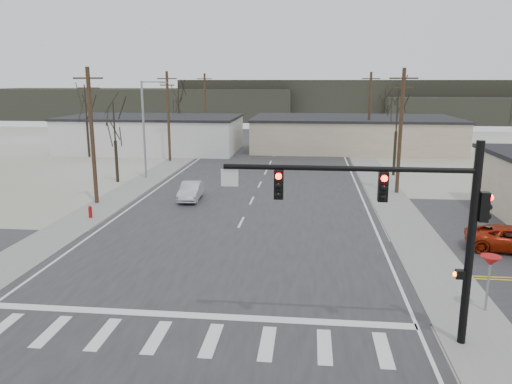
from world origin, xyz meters
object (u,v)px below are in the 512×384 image
at_px(car_far_b, 257,132).
at_px(car_parked_red, 512,239).
at_px(sedan_crossing, 191,191).
at_px(fire_hydrant, 90,212).
at_px(car_far_a, 319,147).
at_px(traffic_signal_mast, 415,215).

height_order(car_far_b, car_parked_red, car_far_b).
bearing_deg(sedan_crossing, fire_hydrant, -136.09).
xyz_separation_m(sedan_crossing, car_far_a, (10.25, 26.55, 0.08)).
height_order(fire_hydrant, car_far_b, car_far_b).
bearing_deg(fire_hydrant, traffic_signal_mast, -38.13).
distance_m(fire_hydrant, car_far_b, 50.63).
distance_m(sedan_crossing, car_far_a, 28.46).
distance_m(traffic_signal_mast, sedan_crossing, 23.99).
bearing_deg(fire_hydrant, car_parked_red, -8.60).
bearing_deg(sedan_crossing, car_far_a, 66.13).
distance_m(fire_hydrant, sedan_crossing, 8.02).
bearing_deg(car_parked_red, fire_hydrant, 90.50).
xyz_separation_m(sedan_crossing, car_far_b, (0.41, 44.45, -0.02)).
height_order(sedan_crossing, car_far_a, car_far_a).
bearing_deg(car_parked_red, car_far_a, 24.21).
bearing_deg(fire_hydrant, sedan_crossing, 46.66).
xyz_separation_m(car_far_b, car_parked_red, (19.63, -54.14, -0.01)).
relative_size(traffic_signal_mast, sedan_crossing, 2.17).
relative_size(fire_hydrant, car_far_b, 0.22).
bearing_deg(car_far_b, car_far_a, -49.61).
height_order(sedan_crossing, car_far_b, sedan_crossing).
bearing_deg(sedan_crossing, traffic_signal_mast, -60.60).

